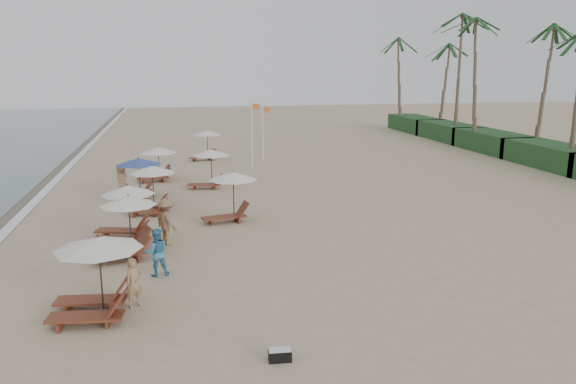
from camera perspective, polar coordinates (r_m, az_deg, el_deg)
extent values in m
plane|color=tan|center=(20.76, 0.13, -6.58)|extent=(160.00, 160.00, 0.00)
cube|color=#6B5E4C|center=(31.10, -27.29, -1.45)|extent=(3.20, 140.00, 0.01)
cube|color=white|center=(30.78, -24.97, -1.34)|extent=(0.50, 140.00, 0.02)
cube|color=#193D1C|center=(43.03, 25.59, 3.38)|extent=(3.20, 8.00, 1.60)
cube|color=#193D1C|center=(49.12, 20.32, 4.86)|extent=(3.20, 8.00, 1.60)
cube|color=#193D1C|center=(55.55, 16.23, 5.97)|extent=(3.20, 8.00, 1.60)
cube|color=#193D1C|center=(62.23, 12.99, 6.83)|extent=(3.20, 8.00, 1.60)
cylinder|color=brown|center=(45.98, 24.34, 9.18)|extent=(0.36, 0.36, 9.80)
cylinder|color=brown|center=(49.32, 19.09, 10.24)|extent=(0.36, 0.36, 10.60)
cylinder|color=brown|center=(54.26, 17.11, 10.96)|extent=(0.36, 0.36, 11.40)
cylinder|color=brown|center=(59.31, 15.36, 10.01)|extent=(0.36, 0.36, 9.00)
cylinder|color=brown|center=(63.23, 11.73, 10.70)|extent=(0.36, 0.36, 9.80)
cylinder|color=black|center=(16.46, -18.64, -8.39)|extent=(0.05, 0.05, 2.25)
cone|color=white|center=(16.13, -18.90, -4.99)|extent=(2.42, 2.42, 0.35)
cylinder|color=black|center=(21.23, -15.91, -3.51)|extent=(0.05, 0.05, 2.21)
cone|color=white|center=(20.98, -16.07, -0.87)|extent=(2.05, 2.05, 0.35)
cylinder|color=black|center=(23.12, -15.96, -2.21)|extent=(0.05, 0.05, 2.20)
cone|color=white|center=(22.89, -16.11, 0.21)|extent=(2.13, 2.13, 0.35)
cylinder|color=black|center=(27.20, -13.67, 0.17)|extent=(0.05, 0.05, 2.23)
cone|color=white|center=(27.00, -13.78, 2.27)|extent=(2.17, 2.17, 0.35)
cylinder|color=black|center=(30.73, -14.99, 1.35)|extent=(0.05, 0.05, 2.05)
cone|color=#324894|center=(30.57, -15.09, 3.05)|extent=(2.43, 2.43, 0.35)
cylinder|color=black|center=(35.09, -13.11, 2.77)|extent=(0.05, 0.05, 1.99)
cone|color=white|center=(34.95, -13.18, 4.22)|extent=(2.32, 2.32, 0.35)
cylinder|color=black|center=(25.39, -5.60, -0.51)|extent=(0.05, 0.05, 2.15)
cone|color=white|center=(25.19, -5.65, 1.65)|extent=(2.24, 2.24, 0.35)
cylinder|color=black|center=(32.48, -7.85, 2.35)|extent=(0.05, 0.05, 2.15)
cone|color=white|center=(32.32, -7.91, 4.05)|extent=(2.24, 2.24, 0.35)
cylinder|color=black|center=(42.35, -8.27, 4.75)|extent=(0.05, 0.05, 2.15)
cone|color=white|center=(42.23, -8.31, 6.06)|extent=(2.24, 2.24, 0.35)
imported|color=#A67D5A|center=(16.91, -15.54, -8.97)|extent=(0.65, 0.61, 1.50)
imported|color=teal|center=(19.14, -13.36, -6.04)|extent=(0.86, 0.71, 1.64)
imported|color=#856044|center=(22.32, -12.35, -3.01)|extent=(1.23, 1.38, 1.85)
imported|color=tan|center=(31.02, -16.74, 1.16)|extent=(0.71, 0.98, 1.86)
cube|color=black|center=(13.80, -0.84, -16.45)|extent=(0.57, 0.32, 0.28)
cube|color=silver|center=(13.73, -0.84, -15.91)|extent=(0.55, 0.29, 0.04)
cylinder|color=silver|center=(38.60, -3.73, 5.92)|extent=(0.08, 0.08, 4.60)
cube|color=#CA5F26|center=(38.47, -3.35, 8.75)|extent=(0.55, 0.02, 0.40)
cylinder|color=silver|center=(41.41, -2.59, 6.09)|extent=(0.08, 0.08, 4.16)
cube|color=#CA5F26|center=(41.29, -2.23, 8.42)|extent=(0.55, 0.02, 0.40)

